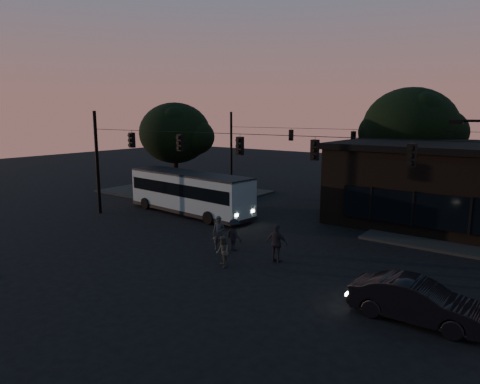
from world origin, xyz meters
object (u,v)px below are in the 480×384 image
Objects in this scene: car at (417,301)px; pedestrian_b at (223,252)px; bus at (189,191)px; pedestrian_d at (234,235)px; building at (459,185)px; pedestrian_c at (277,243)px; pedestrian_a at (219,233)px.

pedestrian_b reaches higher than car.
bus is 19.45m from car.
car is 2.68× the size of pedestrian_d.
pedestrian_b is at bearing 87.90° from car.
bus reaches higher than pedestrian_b.
car is (1.49, -15.61, -1.96)m from building.
pedestrian_c is at bearing -170.03° from pedestrian_d.
pedestrian_c is 2.88m from pedestrian_d.
building is 18.40m from bus.
pedestrian_d reaches higher than car.
bus is 11.90m from pedestrian_c.
pedestrian_a is (-9.31, -13.48, -1.78)m from building.
building is 15.80m from car.
pedestrian_c is (3.56, 0.18, 0.04)m from pedestrian_a.
bus is 5.96× the size of pedestrian_a.
building is 17.26m from pedestrian_b.
car is at bearing -17.35° from bus.
car is 7.60m from pedestrian_c.
pedestrian_c is at bearing -20.45° from bus.
car is 8.97m from pedestrian_b.
bus is 5.74× the size of pedestrian_c.
pedestrian_c reaches higher than pedestrian_b.
building reaches higher than pedestrian_b.
bus reaches higher than pedestrian_a.
bus is at bearing -16.60° from pedestrian_d.
pedestrian_b is 2.66m from pedestrian_d.
building reaches higher than pedestrian_a.
building is 10.11× the size of pedestrian_b.
pedestrian_a is (7.15, -5.31, -0.79)m from bus.
car is at bearing -41.32° from pedestrian_a.
car is (17.95, -7.44, -0.97)m from bus.
pedestrian_a is at bearing -124.63° from building.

